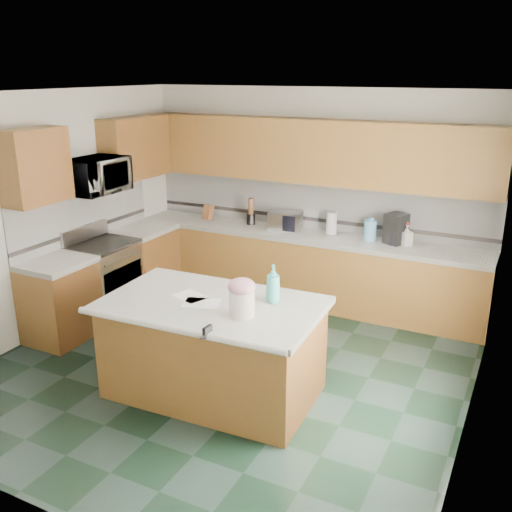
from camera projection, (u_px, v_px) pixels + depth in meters
The scene contains 52 objects.
floor at pixel (228, 367), 5.83m from camera, with size 4.60×4.60×0.00m, color black.
ceiling at pixel (223, 93), 4.99m from camera, with size 4.60×4.60×0.00m, color white.
wall_back at pixel (314, 195), 7.37m from camera, with size 4.60×0.04×2.70m, color silver.
wall_front at pixel (35, 339), 3.44m from camera, with size 4.60×0.04×2.70m, color silver.
wall_left at pixel (46, 214), 6.40m from camera, with size 0.04×4.60×2.70m, color silver.
wall_right at pixel (485, 280), 4.41m from camera, with size 0.04×4.60×2.70m, color silver.
back_base_cab at pixel (303, 269), 7.39m from camera, with size 4.60×0.60×0.86m, color #341B0B.
back_countertop at pixel (304, 235), 7.25m from camera, with size 4.60×0.64×0.06m, color white.
back_upper_cab at pixel (310, 151), 7.03m from camera, with size 4.60×0.33×0.78m, color #341B0B.
back_backsplash at pixel (313, 204), 7.38m from camera, with size 4.60×0.02×0.63m, color silver.
back_accent_band at pixel (312, 219), 7.44m from camera, with size 4.60×0.01×0.05m, color black.
left_base_cab_rear at pixel (145, 263), 7.64m from camera, with size 0.60×0.82×0.86m, color #341B0B.
left_counter_rear at pixel (143, 230), 7.50m from camera, with size 0.64×0.82×0.06m, color white.
left_base_cab_front at pixel (60, 302), 6.35m from camera, with size 0.60×0.72×0.86m, color #341B0B.
left_counter_front at pixel (56, 263), 6.20m from camera, with size 0.64×0.72×0.06m, color white.
left_backsplash at pixel (84, 214), 6.89m from camera, with size 0.02×2.30×0.63m, color silver.
left_accent_band at pixel (86, 230), 6.95m from camera, with size 0.01×2.30×0.05m, color black.
left_upper_cab_rear at pixel (136, 148), 7.35m from camera, with size 0.33×1.09×0.78m, color #341B0B.
left_upper_cab_front at pixel (35, 166), 5.93m from camera, with size 0.33×0.72×0.78m, color #341B0B.
range_body at pixel (105, 281), 6.97m from camera, with size 0.60×0.76×0.88m, color #B7B7BC.
range_oven_door at pixel (124, 288), 6.86m from camera, with size 0.02×0.68×0.55m, color black.
range_cooktop at pixel (102, 245), 6.83m from camera, with size 0.62×0.78×0.04m, color black.
range_handle at pixel (124, 258), 6.73m from camera, with size 0.02×0.02×0.66m, color #B7B7BC.
range_backguard at pixel (84, 232), 6.90m from camera, with size 0.06×0.76×0.18m, color #B7B7BC.
microwave at pixel (96, 176), 6.57m from camera, with size 0.73×0.50×0.41m, color #B7B7BC.
island_base at pixel (213, 351), 5.26m from camera, with size 1.85×1.06×0.86m, color #341B0B.
island_top at pixel (212, 305), 5.11m from camera, with size 1.95×1.16×0.06m, color white.
island_bullnose at pixel (176, 330), 4.62m from camera, with size 0.06×0.06×1.95m, color white.
treat_jar at pixel (242, 303), 4.78m from camera, with size 0.22×0.22×0.23m, color white.
treat_jar_lid at pixel (242, 287), 4.73m from camera, with size 0.24×0.24×0.15m, color #CD8A9C.
treat_jar_knob at pixel (242, 281), 4.72m from camera, with size 0.03×0.03×0.08m, color tan.
treat_jar_knob_end_l at pixel (237, 280), 4.74m from camera, with size 0.04×0.04×0.04m, color tan.
treat_jar_knob_end_r at pixel (246, 282), 4.70m from camera, with size 0.04×0.04×0.04m, color tan.
soap_bottle_island at pixel (273, 284), 5.06m from camera, with size 0.13×0.13×0.34m, color #40B2AC.
paper_sheet_a at pixel (202, 303), 5.07m from camera, with size 0.32×0.24×0.00m, color white.
paper_sheet_b at pixel (191, 296), 5.22m from camera, with size 0.30×0.22×0.00m, color white.
clamp_body at pixel (207, 332), 4.50m from camera, with size 0.03×0.10×0.09m, color black.
clamp_handle at pixel (204, 337), 4.46m from camera, with size 0.02×0.02×0.07m, color black.
knife_block at pixel (208, 212), 7.87m from camera, with size 0.11×0.09×0.21m, color #472814.
utensil_crock at pixel (251, 219), 7.63m from camera, with size 0.12×0.12×0.15m, color black.
utensil_bundle at pixel (251, 206), 7.57m from camera, with size 0.07×0.07×0.21m, color #472814.
toaster_oven at pixel (285, 221), 7.36m from camera, with size 0.41×0.28×0.24m, color #B7B7BC.
toaster_oven_door at pixel (281, 223), 7.25m from camera, with size 0.37×0.01×0.20m, color black.
paper_towel at pixel (331, 223), 7.14m from camera, with size 0.13×0.13×0.29m, color white.
paper_towel_base at pixel (331, 234), 7.18m from camera, with size 0.19×0.19×0.01m, color #B7B7BC.
water_jug at pixel (370, 231), 6.89m from camera, with size 0.15×0.15×0.25m, color #60A4D2.
water_jug_neck at pixel (371, 219), 6.85m from camera, with size 0.07×0.07×0.04m, color #60A4D2.
coffee_maker at pixel (396, 229), 6.76m from camera, with size 0.21×0.23×0.36m, color black.
coffee_carafe at pixel (394, 238), 6.75m from camera, with size 0.15×0.15×0.15m, color black.
soap_bottle_back at pixel (407, 235), 6.69m from camera, with size 0.11×0.12×0.25m, color white.
soap_back_cap at pixel (408, 224), 6.65m from camera, with size 0.02×0.02×0.03m, color red.
window_light_proxy at pixel (481, 269), 4.21m from camera, with size 0.02×1.40×1.10m, color white.
Camera 1 is at (2.59, -4.49, 2.90)m, focal length 40.00 mm.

